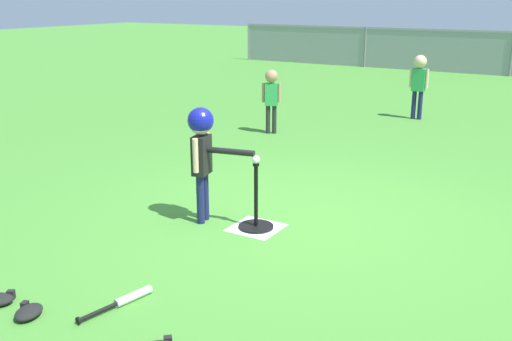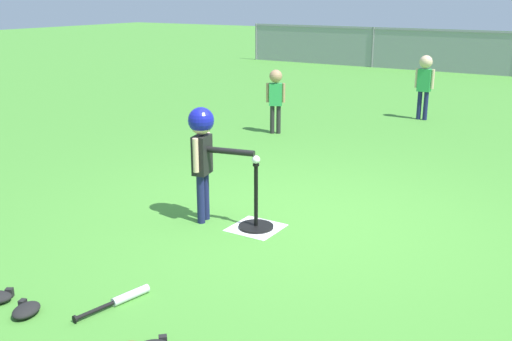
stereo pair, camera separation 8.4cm
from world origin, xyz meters
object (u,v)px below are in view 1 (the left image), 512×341
(fielder_near_right, at_px, (419,78))
(fielder_deep_center, at_px, (271,93))
(batting_tee, at_px, (256,218))
(batter_child, at_px, (202,142))
(baseball_on_tee, at_px, (256,160))
(glove_by_plate, at_px, (29,312))
(spare_bat_silver, at_px, (126,299))

(fielder_near_right, bearing_deg, fielder_deep_center, -125.61)
(batting_tee, distance_m, batter_child, 0.85)
(baseball_on_tee, xyz_separation_m, fielder_near_right, (-0.19, 5.64, 0.05))
(fielder_near_right, distance_m, glove_by_plate, 7.78)
(spare_bat_silver, bearing_deg, baseball_on_tee, 87.83)
(batting_tee, height_order, baseball_on_tee, baseball_on_tee)
(spare_bat_silver, bearing_deg, fielder_deep_center, 108.78)
(fielder_near_right, bearing_deg, spare_bat_silver, -89.03)
(baseball_on_tee, bearing_deg, batting_tee, -135.00)
(batter_child, distance_m, fielder_deep_center, 3.74)
(baseball_on_tee, relative_size, fielder_near_right, 0.07)
(baseball_on_tee, height_order, spare_bat_silver, baseball_on_tee)
(batting_tee, height_order, fielder_near_right, fielder_near_right)
(glove_by_plate, bearing_deg, fielder_deep_center, 103.12)
(baseball_on_tee, xyz_separation_m, glove_by_plate, (-0.49, -2.11, -0.62))
(batter_child, distance_m, glove_by_plate, 2.13)
(baseball_on_tee, xyz_separation_m, fielder_deep_center, (-1.78, 3.41, -0.02))
(fielder_near_right, relative_size, spare_bat_silver, 1.85)
(glove_by_plate, bearing_deg, batter_child, 90.32)
(fielder_near_right, relative_size, glove_by_plate, 4.19)
(batting_tee, distance_m, fielder_deep_center, 3.88)
(fielder_near_right, bearing_deg, baseball_on_tee, -88.12)
(fielder_near_right, bearing_deg, glove_by_plate, -92.29)
(batting_tee, xyz_separation_m, baseball_on_tee, (0.00, 0.00, 0.56))
(batter_child, bearing_deg, glove_by_plate, -89.68)
(batter_child, xyz_separation_m, fielder_near_right, (0.32, 5.74, -0.08))
(batting_tee, relative_size, fielder_near_right, 0.57)
(batter_child, bearing_deg, fielder_deep_center, 109.92)
(fielder_near_right, bearing_deg, batter_child, -93.20)
(batter_child, xyz_separation_m, spare_bat_silver, (0.44, -1.54, -0.74))
(fielder_deep_center, relative_size, spare_bat_silver, 1.66)
(batting_tee, bearing_deg, batter_child, -168.09)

